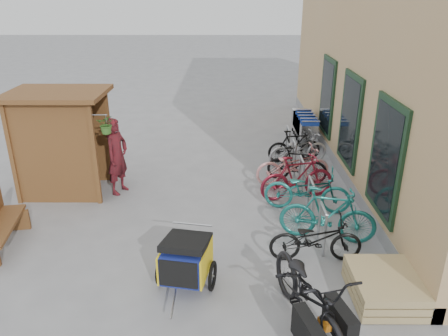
{
  "coord_description": "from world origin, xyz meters",
  "views": [
    {
      "loc": [
        0.54,
        -6.95,
        4.49
      ],
      "look_at": [
        0.5,
        1.5,
        1.0
      ],
      "focal_mm": 35.0,
      "sensor_mm": 36.0,
      "label": 1
    }
  ],
  "objects_px": {
    "kiosk": "(57,129)",
    "shopping_carts": "(304,124)",
    "child_trailer": "(186,258)",
    "bike_4": "(293,166)",
    "bike_1": "(328,214)",
    "bike_5": "(297,165)",
    "pallet_stack": "(384,287)",
    "cargo_bike": "(309,296)",
    "person_kiosk": "(117,156)",
    "bike_7": "(294,146)",
    "bike_2": "(307,190)",
    "bike_6": "(298,149)",
    "bike_3": "(297,177)",
    "bike_0": "(316,239)"
  },
  "relations": [
    {
      "from": "bike_5",
      "to": "bike_7",
      "type": "xyz_separation_m",
      "value": [
        0.13,
        1.38,
        0.01
      ]
    },
    {
      "from": "person_kiosk",
      "to": "bike_7",
      "type": "bearing_deg",
      "value": -43.26
    },
    {
      "from": "shopping_carts",
      "to": "bike_7",
      "type": "bearing_deg",
      "value": -107.21
    },
    {
      "from": "child_trailer",
      "to": "bike_5",
      "type": "distance_m",
      "value": 4.8
    },
    {
      "from": "child_trailer",
      "to": "bike_4",
      "type": "height_order",
      "value": "bike_4"
    },
    {
      "from": "bike_0",
      "to": "bike_7",
      "type": "distance_m",
      "value": 4.82
    },
    {
      "from": "person_kiosk",
      "to": "bike_6",
      "type": "distance_m",
      "value": 4.81
    },
    {
      "from": "bike_1",
      "to": "bike_6",
      "type": "xyz_separation_m",
      "value": [
        0.04,
        3.85,
        -0.09
      ]
    },
    {
      "from": "bike_1",
      "to": "shopping_carts",
      "type": "bearing_deg",
      "value": 8.55
    },
    {
      "from": "person_kiosk",
      "to": "bike_4",
      "type": "xyz_separation_m",
      "value": [
        4.15,
        0.48,
        -0.42
      ]
    },
    {
      "from": "child_trailer",
      "to": "bike_0",
      "type": "xyz_separation_m",
      "value": [
        2.21,
        0.72,
        -0.08
      ]
    },
    {
      "from": "cargo_bike",
      "to": "bike_4",
      "type": "bearing_deg",
      "value": 69.61
    },
    {
      "from": "kiosk",
      "to": "bike_7",
      "type": "relative_size",
      "value": 1.65
    },
    {
      "from": "person_kiosk",
      "to": "bike_1",
      "type": "relative_size",
      "value": 1.0
    },
    {
      "from": "kiosk",
      "to": "bike_6",
      "type": "bearing_deg",
      "value": 16.36
    },
    {
      "from": "cargo_bike",
      "to": "person_kiosk",
      "type": "xyz_separation_m",
      "value": [
        -3.66,
        4.51,
        0.32
      ]
    },
    {
      "from": "pallet_stack",
      "to": "bike_2",
      "type": "bearing_deg",
      "value": 103.68
    },
    {
      "from": "pallet_stack",
      "to": "bike_6",
      "type": "distance_m",
      "value": 5.59
    },
    {
      "from": "bike_1",
      "to": "bike_5",
      "type": "bearing_deg",
      "value": 16.97
    },
    {
      "from": "bike_3",
      "to": "bike_6",
      "type": "relative_size",
      "value": 1.01
    },
    {
      "from": "cargo_bike",
      "to": "bike_2",
      "type": "bearing_deg",
      "value": 65.75
    },
    {
      "from": "bike_5",
      "to": "bike_3",
      "type": "bearing_deg",
      "value": -174.36
    },
    {
      "from": "bike_1",
      "to": "bike_5",
      "type": "height_order",
      "value": "bike_1"
    },
    {
      "from": "shopping_carts",
      "to": "kiosk",
      "type": "bearing_deg",
      "value": -148.92
    },
    {
      "from": "bike_6",
      "to": "bike_2",
      "type": "bearing_deg",
      "value": 155.71
    },
    {
      "from": "pallet_stack",
      "to": "bike_1",
      "type": "bearing_deg",
      "value": 107.46
    },
    {
      "from": "person_kiosk",
      "to": "bike_0",
      "type": "relative_size",
      "value": 1.11
    },
    {
      "from": "pallet_stack",
      "to": "bike_2",
      "type": "height_order",
      "value": "bike_2"
    },
    {
      "from": "child_trailer",
      "to": "cargo_bike",
      "type": "bearing_deg",
      "value": -18.81
    },
    {
      "from": "shopping_carts",
      "to": "bike_2",
      "type": "xyz_separation_m",
      "value": [
        -0.71,
        -4.73,
        -0.07
      ]
    },
    {
      "from": "kiosk",
      "to": "shopping_carts",
      "type": "relative_size",
      "value": 1.19
    },
    {
      "from": "kiosk",
      "to": "bike_4",
      "type": "bearing_deg",
      "value": 4.59
    },
    {
      "from": "pallet_stack",
      "to": "cargo_bike",
      "type": "bearing_deg",
      "value": -152.61
    },
    {
      "from": "bike_2",
      "to": "bike_4",
      "type": "bearing_deg",
      "value": 16.44
    },
    {
      "from": "cargo_bike",
      "to": "bike_6",
      "type": "bearing_deg",
      "value": 67.82
    },
    {
      "from": "bike_2",
      "to": "person_kiosk",
      "type": "bearing_deg",
      "value": 89.8
    },
    {
      "from": "shopping_carts",
      "to": "bike_2",
      "type": "bearing_deg",
      "value": -98.55
    },
    {
      "from": "kiosk",
      "to": "cargo_bike",
      "type": "relative_size",
      "value": 1.06
    },
    {
      "from": "bike_0",
      "to": "bike_1",
      "type": "bearing_deg",
      "value": -27.11
    },
    {
      "from": "bike_2",
      "to": "bike_3",
      "type": "xyz_separation_m",
      "value": [
        -0.13,
        0.57,
        0.04
      ]
    },
    {
      "from": "bike_6",
      "to": "bike_1",
      "type": "bearing_deg",
      "value": 159.69
    },
    {
      "from": "bike_2",
      "to": "bike_5",
      "type": "distance_m",
      "value": 1.54
    },
    {
      "from": "kiosk",
      "to": "bike_1",
      "type": "distance_m",
      "value": 6.21
    },
    {
      "from": "pallet_stack",
      "to": "bike_4",
      "type": "xyz_separation_m",
      "value": [
        -0.82,
        4.31,
        0.27
      ]
    },
    {
      "from": "bike_3",
      "to": "bike_4",
      "type": "xyz_separation_m",
      "value": [
        0.02,
        0.81,
        -0.04
      ]
    },
    {
      "from": "bike_2",
      "to": "bike_6",
      "type": "bearing_deg",
      "value": 7.32
    },
    {
      "from": "child_trailer",
      "to": "bike_2",
      "type": "height_order",
      "value": "bike_2"
    },
    {
      "from": "pallet_stack",
      "to": "bike_3",
      "type": "bearing_deg",
      "value": 103.55
    },
    {
      "from": "bike_6",
      "to": "bike_0",
      "type": "bearing_deg",
      "value": 155.42
    },
    {
      "from": "kiosk",
      "to": "person_kiosk",
      "type": "height_order",
      "value": "kiosk"
    }
  ]
}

